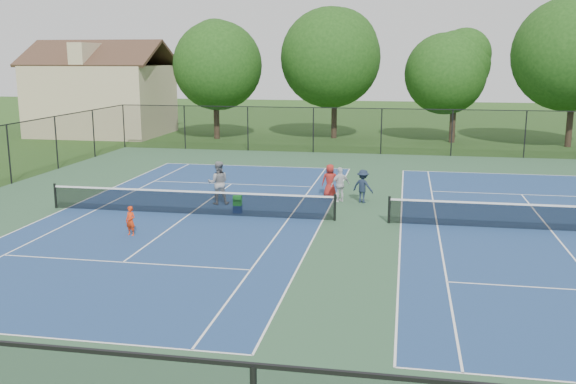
% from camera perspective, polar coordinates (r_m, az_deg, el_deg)
% --- Properties ---
extents(ground, '(140.00, 140.00, 0.00)m').
position_cam_1_polar(ground, '(25.17, 6.55, -2.67)').
color(ground, '#234716').
rests_on(ground, ground).
extents(court_pad, '(36.00, 36.00, 0.01)m').
position_cam_1_polar(court_pad, '(25.17, 6.55, -2.66)').
color(court_pad, '#31583A').
rests_on(court_pad, ground).
extents(tennis_court_left, '(12.00, 23.83, 1.07)m').
position_cam_1_polar(tennis_court_left, '(26.51, -8.72, -1.76)').
color(tennis_court_left, navy).
rests_on(tennis_court_left, ground).
extents(tennis_court_right, '(12.00, 23.83, 1.07)m').
position_cam_1_polar(tennis_court_right, '(25.68, 22.35, -2.98)').
color(tennis_court_right, navy).
rests_on(tennis_court_right, ground).
extents(perimeter_fence, '(36.08, 36.08, 3.02)m').
position_cam_1_polar(perimeter_fence, '(24.81, 6.64, 0.92)').
color(perimeter_fence, black).
rests_on(perimeter_fence, ground).
extents(tree_back_a, '(6.80, 6.80, 9.15)m').
position_cam_1_polar(tree_back_a, '(50.46, -6.49, 11.56)').
color(tree_back_a, '#2D2116').
rests_on(tree_back_a, ground).
extents(tree_back_b, '(7.60, 7.60, 10.03)m').
position_cam_1_polar(tree_back_b, '(50.62, 4.21, 12.24)').
color(tree_back_b, '#2D2116').
rests_on(tree_back_b, ground).
extents(tree_back_c, '(6.00, 6.00, 8.40)m').
position_cam_1_polar(tree_back_c, '(49.44, 14.66, 10.61)').
color(tree_back_c, '#2D2116').
rests_on(tree_back_c, ground).
extents(tree_back_d, '(7.80, 7.80, 10.37)m').
position_cam_1_polar(tree_back_d, '(49.65, 24.26, 11.51)').
color(tree_back_d, '#2D2116').
rests_on(tree_back_d, ground).
extents(clapboard_house, '(10.80, 8.10, 7.65)m').
position_cam_1_polar(clapboard_house, '(55.18, -16.20, 8.14)').
color(clapboard_house, tan).
rests_on(clapboard_house, ground).
extents(child_player, '(0.45, 0.35, 1.08)m').
position_cam_1_polar(child_player, '(23.70, -13.82, -2.52)').
color(child_player, red).
rests_on(child_player, ground).
extents(instructor, '(1.08, 0.94, 1.90)m').
position_cam_1_polar(instructor, '(27.98, -6.22, 0.82)').
color(instructor, gray).
rests_on(instructor, ground).
extents(bystander_a, '(0.96, 0.82, 1.54)m').
position_cam_1_polar(bystander_a, '(28.44, 4.65, 0.67)').
color(bystander_a, silver).
rests_on(bystander_a, ground).
extents(bystander_b, '(1.09, 0.89, 1.47)m').
position_cam_1_polar(bystander_b, '(28.33, 6.67, 0.51)').
color(bystander_b, '#192437').
rests_on(bystander_b, ground).
extents(bystander_c, '(0.83, 0.62, 1.53)m').
position_cam_1_polar(bystander_c, '(29.27, 3.76, 1.00)').
color(bystander_c, maroon).
rests_on(bystander_c, ground).
extents(ball_crate, '(0.40, 0.33, 0.32)m').
position_cam_1_polar(ball_crate, '(26.48, -4.50, -1.53)').
color(ball_crate, navy).
rests_on(ball_crate, ground).
extents(ball_hopper, '(0.36, 0.30, 0.41)m').
position_cam_1_polar(ball_hopper, '(26.39, -4.51, -0.76)').
color(ball_hopper, green).
rests_on(ball_hopper, ball_crate).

